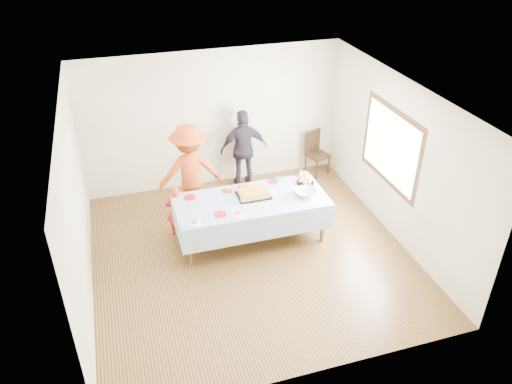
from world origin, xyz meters
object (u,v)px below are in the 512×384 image
at_px(birthday_cake, 253,193).
at_px(dining_chair, 315,150).
at_px(adult_left, 190,171).
at_px(party_table, 251,202).

distance_m(birthday_cake, dining_chair, 2.60).
bearing_deg(dining_chair, adult_left, 175.50).
relative_size(party_table, birthday_cake, 4.62).
height_order(party_table, dining_chair, dining_chair).
bearing_deg(party_table, dining_chair, 44.01).
height_order(birthday_cake, adult_left, adult_left).
relative_size(party_table, adult_left, 1.42).
distance_m(dining_chair, adult_left, 2.89).
xyz_separation_m(party_table, adult_left, (-0.81, 1.06, 0.15)).
distance_m(party_table, adult_left, 1.34).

